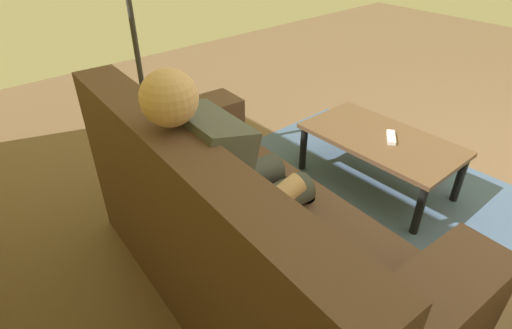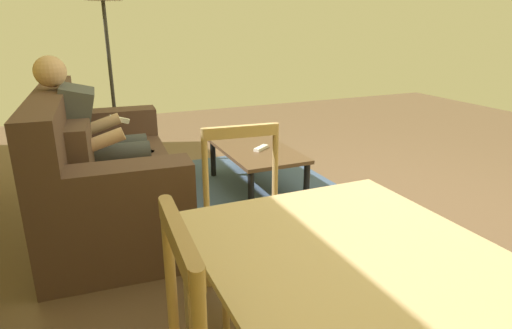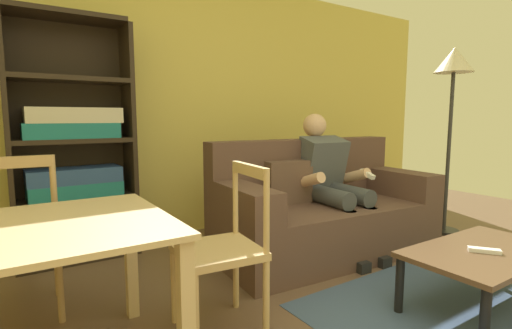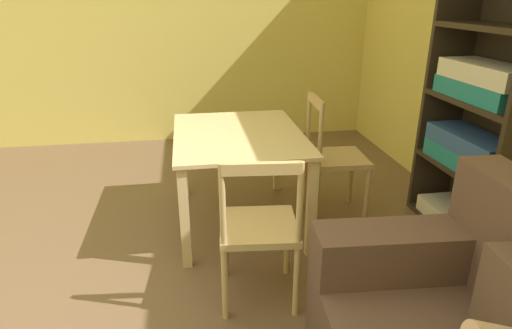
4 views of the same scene
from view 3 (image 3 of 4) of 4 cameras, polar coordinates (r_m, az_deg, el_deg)
The scene contains 11 objects.
wall_back at distance 3.83m, azimuth -12.43°, elevation 8.58°, with size 7.07×0.12×2.53m, color #DBC660.
couch at distance 3.32m, azimuth 9.70°, elevation -7.01°, with size 1.91×0.99×0.96m.
person_lounging at distance 3.34m, azimuth 11.05°, elevation -2.32°, with size 0.61×0.91×1.19m.
coffee_table at distance 2.70m, azimuth 31.03°, elevation -11.81°, with size 1.00×0.56×0.37m.
tv_remote at distance 2.63m, azimuth 31.09°, elevation -10.99°, with size 0.05×0.17×0.02m, color white.
bookshelf at distance 3.38m, azimuth -25.68°, elevation 1.21°, with size 0.91×0.36×1.94m.
dining_table at distance 1.82m, azimuth -32.00°, elevation -11.46°, with size 1.17×0.91×0.71m.
dining_chair_near_wall at distance 2.56m, azimuth -32.17°, elevation -9.39°, with size 0.44×0.44×0.95m.
dining_chair_facing_couch at distance 2.08m, azimuth -4.99°, elevation -12.59°, with size 0.46×0.46×0.90m.
area_rug at distance 2.82m, azimuth 30.60°, elevation -17.98°, with size 2.00×1.40×0.01m, color #3D5170.
floor_lamp at distance 4.20m, azimuth 27.51°, elevation 11.56°, with size 0.36×0.36×1.82m.
Camera 3 is at (-1.35, -0.50, 1.15)m, focal length 26.63 mm.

